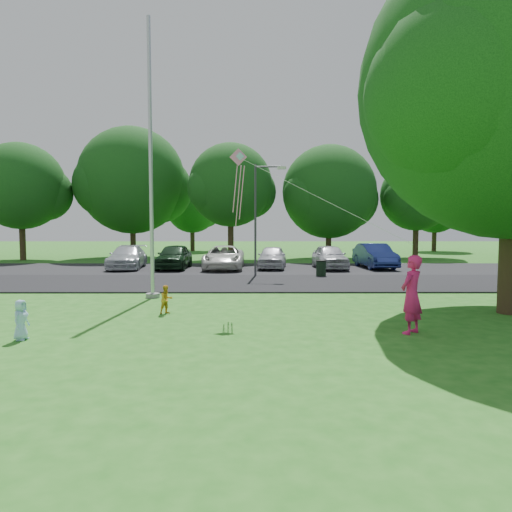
{
  "coord_description": "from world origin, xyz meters",
  "views": [
    {
      "loc": [
        0.24,
        -11.55,
        2.69
      ],
      "look_at": [
        0.28,
        4.0,
        1.6
      ],
      "focal_mm": 32.0,
      "sensor_mm": 36.0,
      "label": 1
    }
  ],
  "objects_px": {
    "street_lamp": "(260,209)",
    "kite": "(242,174)",
    "child_yellow": "(166,300)",
    "child_blue": "(21,320)",
    "flagpole": "(151,183)",
    "woman": "(412,294)",
    "trash_can": "(321,269)"
  },
  "relations": [
    {
      "from": "street_lamp",
      "to": "kite",
      "type": "xyz_separation_m",
      "value": [
        -0.62,
        -9.49,
        0.74
      ]
    },
    {
      "from": "street_lamp",
      "to": "kite",
      "type": "relative_size",
      "value": 1.24
    },
    {
      "from": "street_lamp",
      "to": "child_yellow",
      "type": "relative_size",
      "value": 6.61
    },
    {
      "from": "child_blue",
      "to": "flagpole",
      "type": "bearing_deg",
      "value": -9.35
    },
    {
      "from": "street_lamp",
      "to": "woman",
      "type": "height_order",
      "value": "street_lamp"
    },
    {
      "from": "flagpole",
      "to": "trash_can",
      "type": "distance_m",
      "value": 10.35
    },
    {
      "from": "kite",
      "to": "trash_can",
      "type": "bearing_deg",
      "value": 68.77
    },
    {
      "from": "trash_can",
      "to": "kite",
      "type": "xyz_separation_m",
      "value": [
        -3.74,
        -9.38,
        3.75
      ]
    },
    {
      "from": "flagpole",
      "to": "street_lamp",
      "type": "bearing_deg",
      "value": 58.95
    },
    {
      "from": "child_yellow",
      "to": "child_blue",
      "type": "distance_m",
      "value": 4.15
    },
    {
      "from": "child_blue",
      "to": "kite",
      "type": "distance_m",
      "value": 7.06
    },
    {
      "from": "woman",
      "to": "trash_can",
      "type": "bearing_deg",
      "value": -132.12
    },
    {
      "from": "woman",
      "to": "child_yellow",
      "type": "bearing_deg",
      "value": -65.29
    },
    {
      "from": "trash_can",
      "to": "kite",
      "type": "height_order",
      "value": "kite"
    },
    {
      "from": "child_yellow",
      "to": "kite",
      "type": "xyz_separation_m",
      "value": [
        2.29,
        0.16,
        3.74
      ]
    },
    {
      "from": "street_lamp",
      "to": "kite",
      "type": "bearing_deg",
      "value": -85.9
    },
    {
      "from": "flagpole",
      "to": "trash_can",
      "type": "bearing_deg",
      "value": 42.52
    },
    {
      "from": "trash_can",
      "to": "child_yellow",
      "type": "relative_size",
      "value": 0.98
    },
    {
      "from": "child_blue",
      "to": "woman",
      "type": "bearing_deg",
      "value": -80.16
    },
    {
      "from": "flagpole",
      "to": "kite",
      "type": "distance_m",
      "value": 4.42
    },
    {
      "from": "trash_can",
      "to": "child_blue",
      "type": "distance_m",
      "value": 15.4
    },
    {
      "from": "trash_can",
      "to": "street_lamp",
      "type": "bearing_deg",
      "value": 178.04
    },
    {
      "from": "flagpole",
      "to": "child_blue",
      "type": "distance_m",
      "value": 7.34
    },
    {
      "from": "street_lamp",
      "to": "child_blue",
      "type": "distance_m",
      "value": 14.26
    },
    {
      "from": "flagpole",
      "to": "street_lamp",
      "type": "relative_size",
      "value": 1.75
    },
    {
      "from": "child_yellow",
      "to": "kite",
      "type": "distance_m",
      "value": 4.39
    },
    {
      "from": "woman",
      "to": "kite",
      "type": "height_order",
      "value": "kite"
    },
    {
      "from": "woman",
      "to": "street_lamp",
      "type": "bearing_deg",
      "value": -117.86
    },
    {
      "from": "child_yellow",
      "to": "trash_can",
      "type": "bearing_deg",
      "value": 15.76
    },
    {
      "from": "trash_can",
      "to": "child_yellow",
      "type": "bearing_deg",
      "value": -122.29
    },
    {
      "from": "trash_can",
      "to": "kite",
      "type": "distance_m",
      "value": 10.77
    },
    {
      "from": "child_yellow",
      "to": "kite",
      "type": "relative_size",
      "value": 0.19
    }
  ]
}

